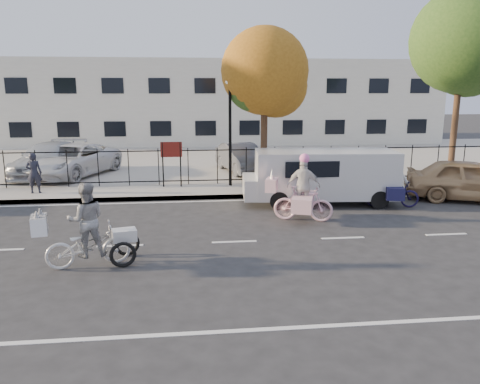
{
  "coord_description": "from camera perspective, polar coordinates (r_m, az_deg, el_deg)",
  "views": [
    {
      "loc": [
        -1.14,
        -11.87,
        4.01
      ],
      "look_at": [
        0.29,
        1.2,
        1.1
      ],
      "focal_mm": 35.0,
      "sensor_mm": 36.0,
      "label": 1
    }
  ],
  "objects": [
    {
      "name": "gold_sedan",
      "position": [
        18.95,
        26.28,
        1.31
      ],
      "size": [
        4.83,
        3.32,
        1.53
      ],
      "primitive_type": "imported",
      "rotation": [
        0.0,
        0.0,
        1.19
      ],
      "color": "tan",
      "rests_on": "ground"
    },
    {
      "name": "white_van",
      "position": [
        16.73,
        10.01,
        2.08
      ],
      "size": [
        5.45,
        2.17,
        1.89
      ],
      "rotation": [
        0.0,
        0.0,
        -0.08
      ],
      "color": "silver",
      "rests_on": "ground"
    },
    {
      "name": "unicorn_bike",
      "position": [
        14.48,
        7.59,
        -0.52
      ],
      "size": [
        2.13,
        1.54,
        2.11
      ],
      "rotation": [
        0.0,
        0.0,
        1.24
      ],
      "color": "#FFC2D1",
      "rests_on": "ground"
    },
    {
      "name": "lot_car_a",
      "position": [
        23.0,
        -22.28,
        3.73
      ],
      "size": [
        2.85,
        5.3,
        1.46
      ],
      "primitive_type": "imported",
      "rotation": [
        0.0,
        0.0,
        -0.17
      ],
      "color": "#B9BDC2",
      "rests_on": "parking_lot"
    },
    {
      "name": "bull_bike",
      "position": [
        16.9,
        18.01,
        0.74
      ],
      "size": [
        2.08,
        1.46,
        1.88
      ],
      "rotation": [
        0.0,
        0.0,
        1.34
      ],
      "color": "#150F34",
      "rests_on": "ground"
    },
    {
      "name": "street_sign",
      "position": [
        18.86,
        -8.36,
        4.45
      ],
      "size": [
        0.85,
        0.06,
        1.8
      ],
      "color": "black",
      "rests_on": "sidewalk"
    },
    {
      "name": "ground",
      "position": [
        12.58,
        -0.71,
        -6.11
      ],
      "size": [
        120.0,
        120.0,
        0.0
      ],
      "primitive_type": "plane",
      "color": "#333334"
    },
    {
      "name": "lot_car_c",
      "position": [
        22.08,
        0.18,
        4.17
      ],
      "size": [
        2.28,
        4.27,
        1.34
      ],
      "primitive_type": "imported",
      "rotation": [
        0.0,
        0.0,
        0.22
      ],
      "color": "#4F5157",
      "rests_on": "parking_lot"
    },
    {
      "name": "lamppost",
      "position": [
        18.76,
        -1.23,
        9.74
      ],
      "size": [
        0.36,
        0.36,
        4.33
      ],
      "color": "black",
      "rests_on": "sidewalk"
    },
    {
      "name": "tree_east",
      "position": [
        23.55,
        25.71,
        15.7
      ],
      "size": [
        4.53,
        4.53,
        8.31
      ],
      "color": "#442D1D",
      "rests_on": "ground"
    },
    {
      "name": "iron_fence",
      "position": [
        19.35,
        -2.78,
        3.22
      ],
      "size": [
        58.0,
        0.06,
        1.5
      ],
      "primitive_type": null,
      "color": "black",
      "rests_on": "sidewalk"
    },
    {
      "name": "zebra_trike",
      "position": [
        11.25,
        -18.08,
        -4.95
      ],
      "size": [
        2.29,
        1.27,
        1.96
      ],
      "rotation": [
        0.0,
        0.0,
        1.82
      ],
      "color": "silver",
      "rests_on": "ground"
    },
    {
      "name": "building",
      "position": [
        36.9,
        -4.55,
        10.87
      ],
      "size": [
        34.0,
        10.0,
        6.0
      ],
      "primitive_type": "cube",
      "color": "silver",
      "rests_on": "ground"
    },
    {
      "name": "road_markings",
      "position": [
        12.58,
        -0.71,
        -6.09
      ],
      "size": [
        60.0,
        9.52,
        0.01
      ],
      "primitive_type": null,
      "color": "silver",
      "rests_on": "ground"
    },
    {
      "name": "lot_car_b",
      "position": [
        22.38,
        -19.68,
        3.66
      ],
      "size": [
        4.1,
        5.62,
        1.42
      ],
      "primitive_type": "imported",
      "rotation": [
        0.0,
        0.0,
        -0.38
      ],
      "color": "white",
      "rests_on": "parking_lot"
    },
    {
      "name": "tree_mid",
      "position": [
        19.5,
        3.42,
        13.98
      ],
      "size": [
        3.56,
        3.53,
        6.47
      ],
      "color": "#442D1D",
      "rests_on": "ground"
    },
    {
      "name": "curb",
      "position": [
        17.41,
        -2.31,
        -0.59
      ],
      "size": [
        60.0,
        0.1,
        0.15
      ],
      "primitive_type": "cube",
      "color": "#A8A399",
      "rests_on": "ground"
    },
    {
      "name": "sidewalk",
      "position": [
        18.43,
        -2.54,
        0.14
      ],
      "size": [
        60.0,
        2.2,
        0.15
      ],
      "primitive_type": "cube",
      "color": "#A8A399",
      "rests_on": "ground"
    },
    {
      "name": "pedestrian",
      "position": [
        19.19,
        -23.82,
        2.14
      ],
      "size": [
        0.58,
        0.41,
        1.53
      ],
      "primitive_type": "imported",
      "rotation": [
        0.0,
        0.0,
        3.21
      ],
      "color": "black",
      "rests_on": "sidewalk"
    },
    {
      "name": "parking_lot",
      "position": [
        27.18,
        -3.77,
        4.13
      ],
      "size": [
        60.0,
        15.6,
        0.15
      ],
      "primitive_type": "cube",
      "color": "#A8A399",
      "rests_on": "ground"
    }
  ]
}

